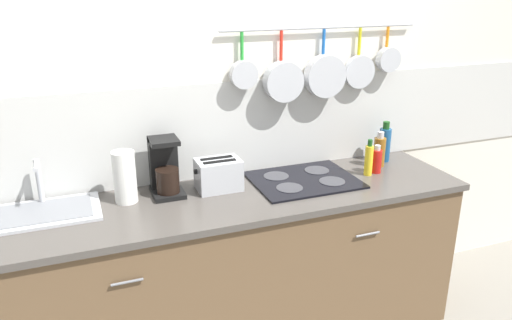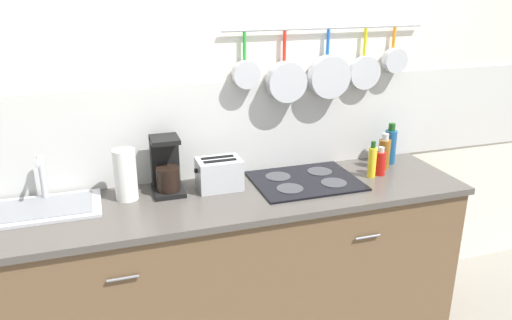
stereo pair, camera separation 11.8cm
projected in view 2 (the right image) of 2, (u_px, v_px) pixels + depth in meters
name	position (u px, v px, depth m)	size (l,w,h in m)	color
wall_back	(220.00, 109.00, 2.77)	(7.20, 0.16, 2.60)	silver
cabinet_base	(238.00, 273.00, 2.74)	(2.45, 0.59, 0.86)	brown
countertop	(237.00, 199.00, 2.59)	(2.49, 0.61, 0.03)	#4C4742
sink_basin	(44.00, 206.00, 2.42)	(0.53, 0.33, 0.24)	#B7BABF
paper_towel_roll	(125.00, 175.00, 2.51)	(0.11, 0.11, 0.27)	white
coffee_maker	(166.00, 168.00, 2.61)	(0.16, 0.21, 0.30)	black
toaster	(219.00, 174.00, 2.65)	(0.25, 0.16, 0.17)	#B7BABF
cooktop	(305.00, 181.00, 2.76)	(0.57, 0.45, 0.01)	black
bottle_vinegar	(372.00, 161.00, 2.80)	(0.05, 0.05, 0.21)	yellow
bottle_dish_soap	(380.00, 163.00, 2.84)	(0.06, 0.06, 0.17)	red
bottle_olive_oil	(384.00, 153.00, 2.94)	(0.07, 0.07, 0.21)	#8C5919
bottle_hot_sauce	(390.00, 146.00, 3.02)	(0.07, 0.07, 0.25)	navy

